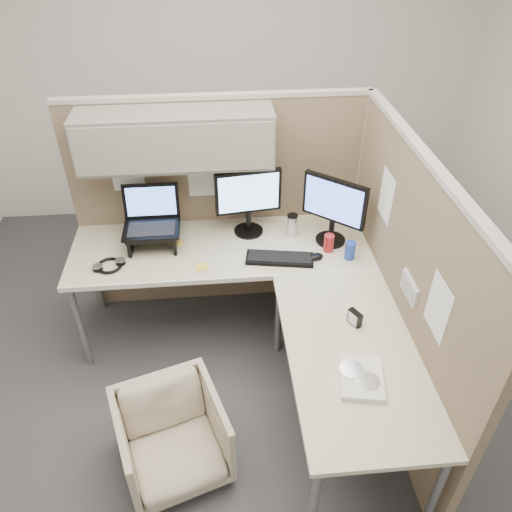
{
  "coord_description": "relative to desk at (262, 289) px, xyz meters",
  "views": [
    {
      "loc": [
        -0.12,
        -2.17,
        2.68
      ],
      "look_at": [
        0.1,
        0.25,
        0.85
      ],
      "focal_mm": 35.0,
      "sensor_mm": 36.0,
      "label": 1
    }
  ],
  "objects": [
    {
      "name": "ground",
      "position": [
        -0.12,
        -0.13,
        -0.69
      ],
      "size": [
        4.5,
        4.5,
        0.0
      ],
      "primitive_type": "plane",
      "color": "#38383D",
      "rests_on": "ground"
    },
    {
      "name": "partition_back",
      "position": [
        -0.34,
        0.7,
        0.41
      ],
      "size": [
        2.0,
        0.36,
        1.63
      ],
      "color": "#816C54",
      "rests_on": "ground"
    },
    {
      "name": "partition_right",
      "position": [
        0.78,
        -0.19,
        0.13
      ],
      "size": [
        0.07,
        2.03,
        1.63
      ],
      "color": "#816C54",
      "rests_on": "ground"
    },
    {
      "name": "desk",
      "position": [
        0.0,
        0.0,
        0.0
      ],
      "size": [
        2.0,
        1.98,
        0.73
      ],
      "color": "beige",
      "rests_on": "ground"
    },
    {
      "name": "office_chair",
      "position": [
        -0.56,
        -0.68,
        -0.41
      ],
      "size": [
        0.68,
        0.65,
        0.56
      ],
      "primitive_type": "imported",
      "rotation": [
        0.0,
        0.0,
        0.31
      ],
      "color": "beige",
      "rests_on": "ground"
    },
    {
      "name": "monitor_left",
      "position": [
        -0.04,
        0.57,
        0.32
      ],
      "size": [
        0.44,
        0.2,
        0.47
      ],
      "rotation": [
        0.0,
        0.0,
        0.13
      ],
      "color": "black",
      "rests_on": "desk"
    },
    {
      "name": "monitor_right",
      "position": [
        0.51,
        0.41,
        0.32
      ],
      "size": [
        0.36,
        0.31,
        0.47
      ],
      "rotation": [
        0.0,
        0.0,
        -0.71
      ],
      "color": "black",
      "rests_on": "desk"
    },
    {
      "name": "laptop_station",
      "position": [
        -0.68,
        0.48,
        0.19
      ],
      "size": [
        0.36,
        0.31,
        0.38
      ],
      "color": "black",
      "rests_on": "desk"
    },
    {
      "name": "keyboard",
      "position": [
        0.14,
        0.23,
        0.05
      ],
      "size": [
        0.45,
        0.22,
        0.02
      ],
      "primitive_type": "cube",
      "rotation": [
        0.0,
        0.0,
        -0.17
      ],
      "color": "black",
      "rests_on": "desk"
    },
    {
      "name": "mouse",
      "position": [
        0.37,
        0.22,
        0.06
      ],
      "size": [
        0.11,
        0.08,
        0.04
      ],
      "primitive_type": "ellipsoid",
      "rotation": [
        0.0,
        0.0,
        0.17
      ],
      "color": "black",
      "rests_on": "desk"
    },
    {
      "name": "travel_mug",
      "position": [
        0.26,
        0.51,
        0.12
      ],
      "size": [
        0.07,
        0.07,
        0.16
      ],
      "color": "silver",
      "rests_on": "desk"
    },
    {
      "name": "soda_can_green",
      "position": [
        0.59,
        0.21,
        0.1
      ],
      "size": [
        0.07,
        0.07,
        0.12
      ],
      "primitive_type": "cylinder",
      "color": "#1E3FA5",
      "rests_on": "desk"
    },
    {
      "name": "soda_can_silver",
      "position": [
        0.47,
        0.3,
        0.1
      ],
      "size": [
        0.07,
        0.07,
        0.12
      ],
      "primitive_type": "cylinder",
      "color": "#B21E1E",
      "rests_on": "desk"
    },
    {
      "name": "sticky_note_c",
      "position": [
        -0.53,
        0.47,
        0.05
      ],
      "size": [
        0.1,
        0.1,
        0.01
      ],
      "primitive_type": "cube",
      "rotation": [
        0.0,
        0.0,
        0.54
      ],
      "color": "yellow",
      "rests_on": "desk"
    },
    {
      "name": "sticky_note_a",
      "position": [
        -0.36,
        0.2,
        0.05
      ],
      "size": [
        0.09,
        0.09,
        0.01
      ],
      "primitive_type": "cube",
      "rotation": [
        0.0,
        0.0,
        0.17
      ],
      "color": "yellow",
      "rests_on": "desk"
    },
    {
      "name": "headphones",
      "position": [
        -0.94,
        0.25,
        0.06
      ],
      "size": [
        0.21,
        0.21,
        0.03
      ],
      "rotation": [
        0.0,
        0.0,
        0.36
      ],
      "color": "black",
      "rests_on": "desk"
    },
    {
      "name": "paper_stack",
      "position": [
        0.41,
        -0.77,
        0.06
      ],
      "size": [
        0.25,
        0.3,
        0.03
      ],
      "rotation": [
        0.0,
        0.0,
        -0.19
      ],
      "color": "white",
      "rests_on": "desk"
    },
    {
      "name": "desk_clock",
      "position": [
        0.47,
        -0.38,
        0.09
      ],
      "size": [
        0.07,
        0.09,
        0.09
      ],
      "rotation": [
        0.0,
        0.0,
        -1.07
      ],
      "color": "black",
      "rests_on": "desk"
    }
  ]
}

